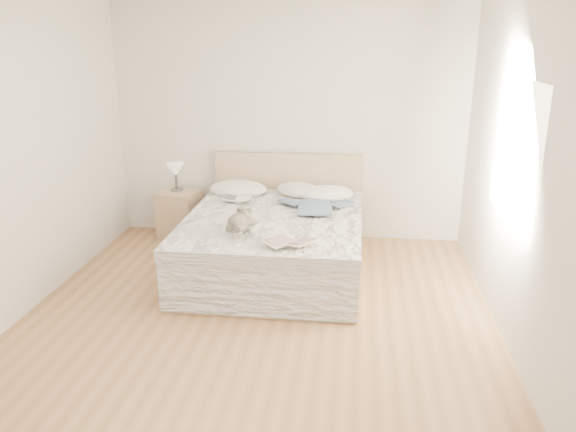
{
  "coord_description": "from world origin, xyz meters",
  "views": [
    {
      "loc": [
        0.79,
        -4.09,
        2.32
      ],
      "look_at": [
        0.15,
        1.05,
        0.62
      ],
      "focal_mm": 35.0,
      "sensor_mm": 36.0,
      "label": 1
    }
  ],
  "objects_px": {
    "bed": "(275,240)",
    "childrens_book": "(291,242)",
    "teddy_bear": "(238,228)",
    "table_lamp": "(176,171)",
    "photo_book": "(237,199)",
    "nightstand": "(181,214)"
  },
  "relations": [
    {
      "from": "bed",
      "to": "childrens_book",
      "type": "bearing_deg",
      "value": -73.29
    },
    {
      "from": "bed",
      "to": "teddy_bear",
      "type": "distance_m",
      "value": 0.77
    },
    {
      "from": "bed",
      "to": "childrens_book",
      "type": "height_order",
      "value": "bed"
    },
    {
      "from": "table_lamp",
      "to": "photo_book",
      "type": "relative_size",
      "value": 1.05
    },
    {
      "from": "bed",
      "to": "table_lamp",
      "type": "relative_size",
      "value": 6.67
    },
    {
      "from": "bed",
      "to": "photo_book",
      "type": "height_order",
      "value": "bed"
    },
    {
      "from": "bed",
      "to": "nightstand",
      "type": "relative_size",
      "value": 3.83
    },
    {
      "from": "bed",
      "to": "childrens_book",
      "type": "xyz_separation_m",
      "value": [
        0.26,
        -0.88,
        0.32
      ]
    },
    {
      "from": "table_lamp",
      "to": "childrens_book",
      "type": "xyz_separation_m",
      "value": [
        1.55,
        -1.71,
        -0.16
      ]
    },
    {
      "from": "bed",
      "to": "childrens_book",
      "type": "distance_m",
      "value": 0.97
    },
    {
      "from": "nightstand",
      "to": "teddy_bear",
      "type": "height_order",
      "value": "teddy_bear"
    },
    {
      "from": "nightstand",
      "to": "photo_book",
      "type": "distance_m",
      "value": 0.98
    },
    {
      "from": "nightstand",
      "to": "bed",
      "type": "bearing_deg",
      "value": -32.6
    },
    {
      "from": "childrens_book",
      "to": "teddy_bear",
      "type": "xyz_separation_m",
      "value": [
        -0.51,
        0.23,
        0.02
      ]
    },
    {
      "from": "photo_book",
      "to": "nightstand",
      "type": "bearing_deg",
      "value": 147.4
    },
    {
      "from": "bed",
      "to": "teddy_bear",
      "type": "bearing_deg",
      "value": -110.78
    },
    {
      "from": "bed",
      "to": "photo_book",
      "type": "distance_m",
      "value": 0.66
    },
    {
      "from": "childrens_book",
      "to": "teddy_bear",
      "type": "height_order",
      "value": "teddy_bear"
    },
    {
      "from": "teddy_bear",
      "to": "photo_book",
      "type": "bearing_deg",
      "value": 108.92
    },
    {
      "from": "table_lamp",
      "to": "teddy_bear",
      "type": "bearing_deg",
      "value": -54.71
    },
    {
      "from": "childrens_book",
      "to": "teddy_bear",
      "type": "bearing_deg",
      "value": -167.85
    },
    {
      "from": "photo_book",
      "to": "childrens_book",
      "type": "distance_m",
      "value": 1.41
    }
  ]
}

